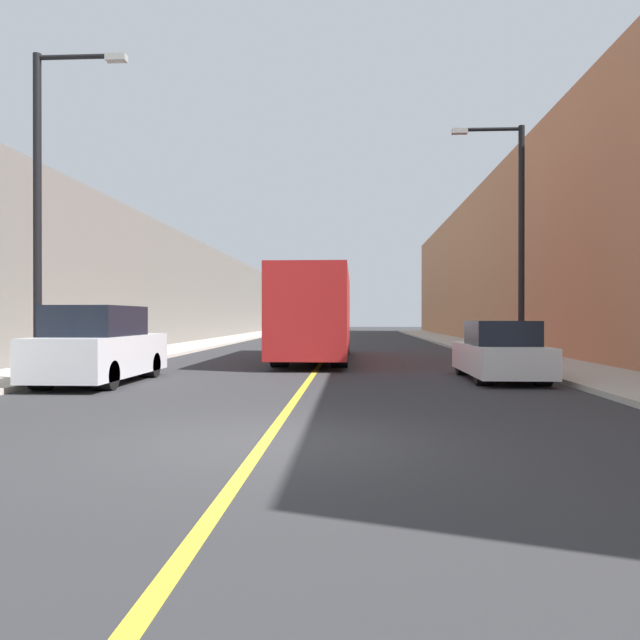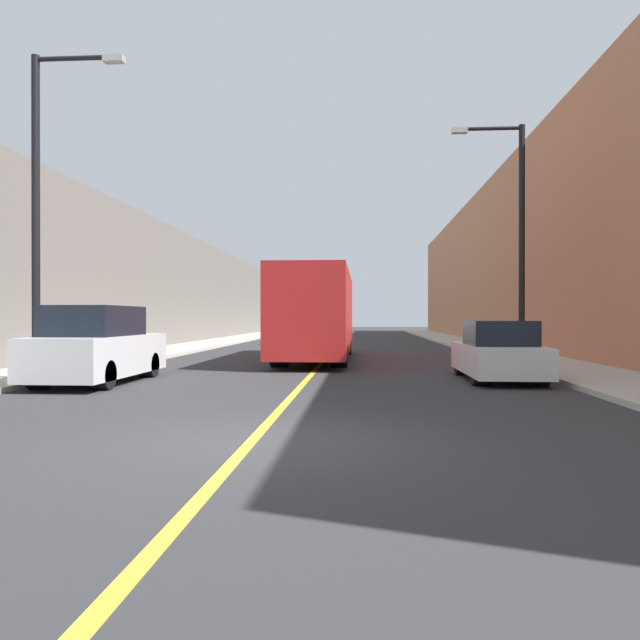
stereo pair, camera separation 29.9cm
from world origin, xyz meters
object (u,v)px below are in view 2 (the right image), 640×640
Objects in this scene: parked_suv_left at (98,347)px; car_right_near at (498,354)px; street_lamp_right at (516,229)px; bus at (317,314)px; street_lamp_left at (43,197)px.

car_right_near is at bearing 7.67° from parked_suv_left.
street_lamp_right is at bearing 24.52° from parked_suv_left.
parked_suv_left is at bearing -118.98° from bus.
parked_suv_left is 13.23m from street_lamp_right.
street_lamp_right reaches higher than parked_suv_left.
street_lamp_left is at bearing -171.63° from car_right_near.
bus is 9.20m from car_right_near.
bus is at bearing 125.53° from car_right_near.
street_lamp_right reaches higher than car_right_near.
parked_suv_left is at bearing -172.33° from car_right_near.
street_lamp_right is at bearing 23.55° from street_lamp_left.
street_lamp_right is (1.40, 3.91, 3.80)m from car_right_near.
car_right_near is 12.21m from street_lamp_left.
car_right_near is 5.63m from street_lamp_right.
bus is at bearing 152.27° from street_lamp_right.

